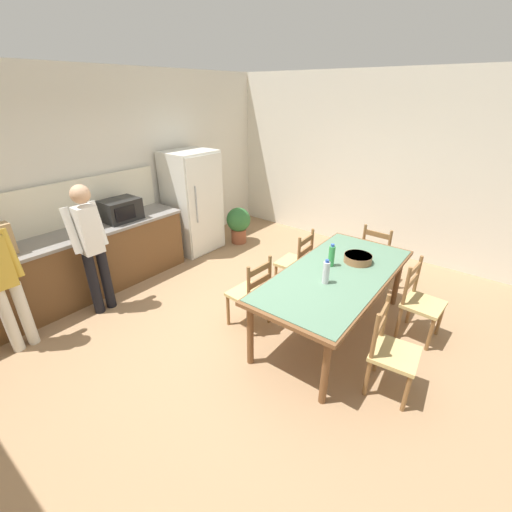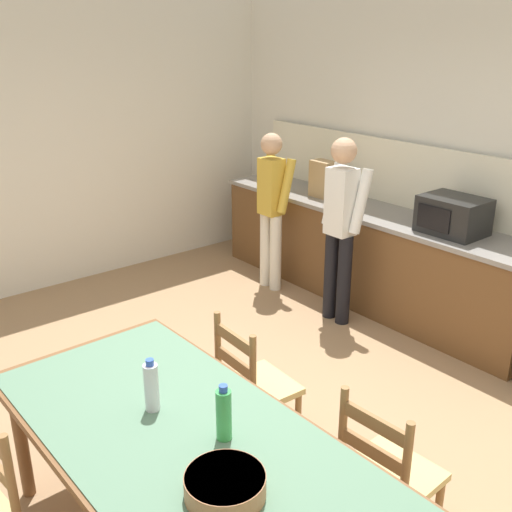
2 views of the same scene
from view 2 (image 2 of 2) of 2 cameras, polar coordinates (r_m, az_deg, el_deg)
name	(u,v)px [view 2 (image 2 of 2)]	position (r m, az deg, el deg)	size (l,w,h in m)	color
ground_plane	(247,438)	(4.03, -0.89, -16.96)	(8.32, 8.32, 0.00)	#9E7A56
wall_back	(501,162)	(5.36, 22.26, 8.30)	(6.52, 0.12, 2.90)	silver
wall_left	(35,143)	(6.18, -20.29, 10.03)	(0.12, 5.20, 2.90)	silver
kitchen_counter	(364,254)	(5.83, 10.29, 0.23)	(3.46, 0.66, 0.91)	brown
counter_splashback	(392,172)	(5.85, 12.79, 7.80)	(3.42, 0.03, 0.60)	#EFE8CB
microwave	(453,215)	(5.11, 18.25, 3.70)	(0.50, 0.39, 0.30)	black
paper_bag	(323,179)	(5.99, 6.38, 7.31)	(0.24, 0.16, 0.36)	tan
dining_table	(186,450)	(2.83, -6.64, -17.89)	(2.25, 1.08, 0.77)	brown
bottle_near_centre	(151,387)	(2.91, -9.93, -12.15)	(0.07, 0.07, 0.27)	silver
bottle_off_centre	(224,414)	(2.70, -3.09, -14.80)	(0.07, 0.07, 0.27)	green
serving_bowl	(225,484)	(2.47, -2.96, -20.87)	(0.32, 0.32, 0.09)	#9E6642
chair_side_far_left	(253,387)	(3.70, -0.26, -12.35)	(0.44, 0.42, 0.91)	olive
chair_side_far_right	(387,475)	(3.15, 12.32, -19.74)	(0.44, 0.42, 0.91)	olive
person_at_sink	(272,203)	(5.86, 1.50, 5.03)	(0.39, 0.27, 1.56)	silver
person_at_counter	(341,222)	(5.18, 8.10, 3.25)	(0.41, 0.28, 1.64)	black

